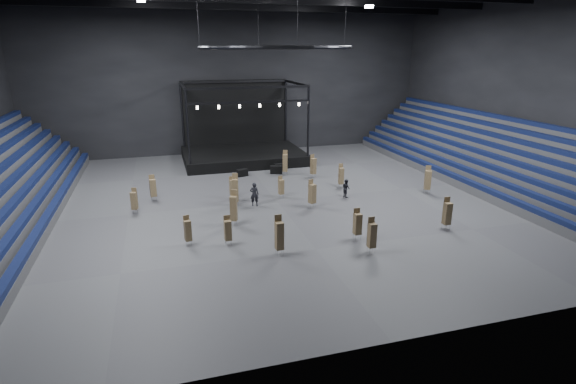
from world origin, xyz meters
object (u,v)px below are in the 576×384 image
object	(u,v)px
flight_case_left	(242,173)
flight_case_mid	(276,170)
stage	(242,148)
chair_stack_8	(357,223)
flight_case_right	(280,167)
chair_stack_15	(188,230)
chair_stack_4	(235,190)
chair_stack_0	(341,175)
chair_stack_5	(281,187)
man_center	(254,194)
crew_member	(346,188)
chair_stack_3	(312,193)
chair_stack_14	(428,179)
chair_stack_1	(285,162)
chair_stack_12	(228,230)
chair_stack_2	(447,213)
chair_stack_7	(233,187)
chair_stack_13	(372,235)
chair_stack_6	(134,200)
chair_stack_9	(234,208)
chair_stack_11	(279,235)
chair_stack_10	(153,187)
chair_stack_16	(313,166)

from	to	relation	value
flight_case_left	flight_case_mid	xyz separation A→B (m)	(3.72, 0.06, 0.05)
stage	chair_stack_8	xyz separation A→B (m)	(3.34, -25.97, -0.24)
flight_case_right	chair_stack_15	distance (m)	20.56
chair_stack_4	chair_stack_8	bearing A→B (deg)	-38.33
chair_stack_0	stage	bearing A→B (deg)	118.13
flight_case_right	chair_stack_5	bearing A→B (deg)	-104.65
flight_case_right	chair_stack_0	distance (m)	8.69
man_center	crew_member	xyz separation A→B (m)	(8.52, 0.03, -0.21)
stage	crew_member	bearing A→B (deg)	-69.25
chair_stack_3	chair_stack_14	world-z (taller)	chair_stack_14
chair_stack_1	flight_case_mid	bearing A→B (deg)	150.34
stage	chair_stack_12	distance (m)	25.03
chair_stack_0	chair_stack_1	distance (m)	7.09
chair_stack_2	chair_stack_4	size ratio (longest dim) A/B	0.87
flight_case_left	man_center	size ratio (longest dim) A/B	0.55
chair_stack_7	chair_stack_13	distance (m)	15.26
chair_stack_13	crew_member	bearing A→B (deg)	73.08
flight_case_mid	flight_case_right	xyz separation A→B (m)	(0.69, 0.91, -0.02)
flight_case_mid	chair_stack_1	size ratio (longest dim) A/B	0.47
flight_case_left	chair_stack_14	distance (m)	18.78
chair_stack_2	crew_member	size ratio (longest dim) A/B	1.52
crew_member	stage	bearing A→B (deg)	14.20
chair_stack_6	chair_stack_14	bearing A→B (deg)	17.48
chair_stack_4	chair_stack_13	bearing A→B (deg)	-43.98
chair_stack_12	stage	bearing A→B (deg)	73.70
chair_stack_8	chair_stack_9	bearing A→B (deg)	146.06
flight_case_right	chair_stack_15	xyz separation A→B (m)	(-11.23, -17.21, 0.72)
chair_stack_3	chair_stack_5	bearing A→B (deg)	98.24
flight_case_mid	crew_member	size ratio (longest dim) A/B	0.77
chair_stack_13	flight_case_right	bearing A→B (deg)	89.04
chair_stack_11	chair_stack_13	xyz separation A→B (m)	(5.94, -1.37, -0.12)
chair_stack_7	chair_stack_10	xyz separation A→B (m)	(-6.84, 1.51, 0.13)
chair_stack_12	chair_stack_7	bearing A→B (deg)	75.18
chair_stack_12	man_center	size ratio (longest dim) A/B	1.04
flight_case_right	chair_stack_7	world-z (taller)	chair_stack_7
flight_case_mid	chair_stack_14	bearing A→B (deg)	-42.68
flight_case_left	chair_stack_14	bearing A→B (deg)	-34.81
chair_stack_0	chair_stack_2	bearing A→B (deg)	-72.40
flight_case_left	chair_stack_13	world-z (taller)	chair_stack_13
chair_stack_8	chair_stack_16	bearing A→B (deg)	80.58
chair_stack_0	chair_stack_7	distance (m)	10.69
chair_stack_6	chair_stack_13	size ratio (longest dim) A/B	0.88
chair_stack_15	chair_stack_16	world-z (taller)	chair_stack_16
chair_stack_3	chair_stack_13	world-z (taller)	chair_stack_13
flight_case_right	chair_stack_10	world-z (taller)	chair_stack_10
chair_stack_16	chair_stack_8	bearing A→B (deg)	-115.76
chair_stack_11	chair_stack_0	bearing A→B (deg)	47.74
chair_stack_11	chair_stack_12	bearing A→B (deg)	135.35
chair_stack_1	chair_stack_8	xyz separation A→B (m)	(0.25, -17.75, -0.16)
chair_stack_2	chair_stack_5	size ratio (longest dim) A/B	1.24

